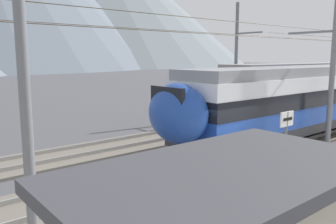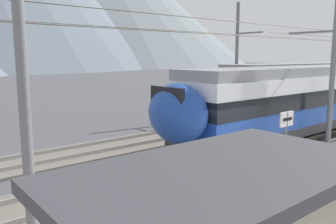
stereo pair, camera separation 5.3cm
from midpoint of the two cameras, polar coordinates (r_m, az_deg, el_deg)
ground_plane at (r=13.32m, az=11.15°, el=-10.17°), size 400.00×400.00×0.00m
track_near at (r=14.31m, az=6.18°, el=-8.39°), size 120.00×3.00×0.28m
track_far at (r=17.75m, az=-4.59°, el=-4.90°), size 120.00×3.00×0.28m
train_near_platform at (r=22.03m, az=24.90°, el=2.70°), size 24.47×2.95×4.27m
train_far_track at (r=33.42m, az=25.64°, el=4.56°), size 29.43×2.91×4.27m
catenary_mast_west at (r=7.89m, az=-23.05°, el=6.68°), size 44.44×2.44×7.86m
catenary_mast_mid at (r=17.34m, az=25.14°, el=7.26°), size 44.44×2.44×7.83m
catenary_mast_far_side at (r=25.25m, az=11.53°, el=8.57°), size 44.44×2.27×8.07m
platform_sign at (r=12.38m, az=18.97°, el=-2.64°), size 0.70×0.08×2.21m
passenger_walking at (r=7.02m, az=-9.14°, el=-17.17°), size 0.53×0.22×1.69m
handbag_near_sign at (r=12.43m, az=16.85°, el=-9.57°), size 0.32×0.18×0.40m
potted_plant_platform_edge at (r=12.93m, az=18.76°, el=-7.46°), size 0.61×0.61×0.82m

